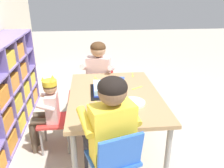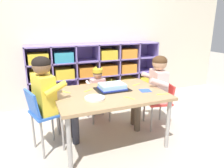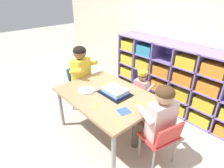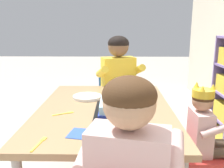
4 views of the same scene
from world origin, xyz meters
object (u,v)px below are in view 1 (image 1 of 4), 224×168
(activity_table, at_px, (114,99))
(guest_at_table_side, at_px, (98,73))
(child_with_crown, at_px, (48,106))
(fork_beside_plate_stack, at_px, (97,79))
(adult_helper_seated, at_px, (109,127))
(paper_plate_stack, at_px, (133,103))
(fork_scattered_mid_table, at_px, (100,104))
(fork_at_table_front_edge, at_px, (137,88))
(classroom_chair_blue, at_px, (60,118))
(fork_by_napkin, at_px, (133,75))
(classroom_chair_guest_side, at_px, (100,86))
(birthday_cake_on_tray, at_px, (105,89))
(classroom_chair_adult_side, at_px, (115,161))
(fork_near_child_seat, at_px, (95,120))

(activity_table, xyz_separation_m, guest_at_table_side, (0.69, 0.13, 0.03))
(child_with_crown, xyz_separation_m, fork_beside_plate_stack, (0.37, -0.51, 0.13))
(adult_helper_seated, distance_m, paper_plate_stack, 0.50)
(activity_table, relative_size, guest_at_table_side, 1.24)
(fork_scattered_mid_table, distance_m, fork_at_table_front_edge, 0.52)
(child_with_crown, bearing_deg, fork_scattered_mid_table, 60.81)
(classroom_chair_blue, height_order, fork_by_napkin, fork_by_napkin)
(classroom_chair_blue, relative_size, adult_helper_seated, 0.56)
(classroom_chair_blue, distance_m, fork_by_napkin, 1.00)
(activity_table, xyz_separation_m, adult_helper_seated, (-0.65, 0.11, 0.10))
(adult_helper_seated, distance_m, classroom_chair_guest_side, 1.47)
(classroom_chair_guest_side, bearing_deg, fork_beside_plate_stack, -84.34)
(adult_helper_seated, relative_size, guest_at_table_side, 1.08)
(classroom_chair_blue, bearing_deg, birthday_cake_on_tray, 89.58)
(child_with_crown, bearing_deg, classroom_chair_adult_side, 34.42)
(fork_beside_plate_stack, bearing_deg, fork_scattered_mid_table, 155.75)
(classroom_chair_adult_side, xyz_separation_m, birthday_cake_on_tray, (0.83, 0.01, 0.20))
(paper_plate_stack, distance_m, fork_by_napkin, 0.76)
(fork_scattered_mid_table, bearing_deg, classroom_chair_adult_side, 157.17)
(classroom_chair_adult_side, relative_size, paper_plate_stack, 3.38)
(fork_beside_plate_stack, bearing_deg, adult_helper_seated, 158.11)
(fork_by_napkin, bearing_deg, classroom_chair_guest_side, 64.35)
(child_with_crown, height_order, fork_beside_plate_stack, child_with_crown)
(guest_at_table_side, xyz_separation_m, fork_near_child_seat, (-1.16, 0.07, 0.02))
(adult_helper_seated, height_order, paper_plate_stack, adult_helper_seated)
(classroom_chair_adult_side, distance_m, fork_scattered_mid_table, 0.58)
(fork_at_table_front_edge, bearing_deg, fork_near_child_seat, -156.66)
(fork_by_napkin, relative_size, fork_beside_plate_stack, 1.13)
(activity_table, distance_m, classroom_chair_blue, 0.60)
(paper_plate_stack, relative_size, fork_beside_plate_stack, 1.66)
(adult_helper_seated, xyz_separation_m, birthday_cake_on_tray, (0.72, -0.03, -0.01))
(fork_near_child_seat, bearing_deg, fork_at_table_front_edge, 15.41)
(classroom_chair_adult_side, xyz_separation_m, fork_scattered_mid_table, (0.55, 0.08, 0.17))
(fork_scattered_mid_table, distance_m, fork_by_napkin, 0.86)
(fork_near_child_seat, distance_m, fork_by_napkin, 1.11)
(adult_helper_seated, height_order, classroom_chair_guest_side, adult_helper_seated)
(child_with_crown, distance_m, paper_plate_stack, 0.87)
(guest_at_table_side, bearing_deg, adult_helper_seated, -76.66)
(fork_scattered_mid_table, relative_size, fork_by_napkin, 0.88)
(classroom_chair_blue, height_order, classroom_chair_guest_side, classroom_chair_guest_side)
(activity_table, relative_size, adult_helper_seated, 1.15)
(paper_plate_stack, height_order, fork_at_table_front_edge, paper_plate_stack)
(guest_at_table_side, bearing_deg, classroom_chair_guest_side, 90.00)
(fork_by_napkin, bearing_deg, fork_near_child_seat, 163.28)
(child_with_crown, relative_size, guest_at_table_side, 0.81)
(classroom_chair_adult_side, xyz_separation_m, fork_by_napkin, (1.28, -0.36, 0.17))
(fork_by_napkin, bearing_deg, fork_at_table_front_edge, -175.71)
(guest_at_table_side, distance_m, fork_scattered_mid_table, 0.90)
(classroom_chair_guest_side, xyz_separation_m, fork_by_napkin, (-0.27, -0.39, 0.24))
(adult_helper_seated, relative_size, fork_scattered_mid_table, 8.37)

